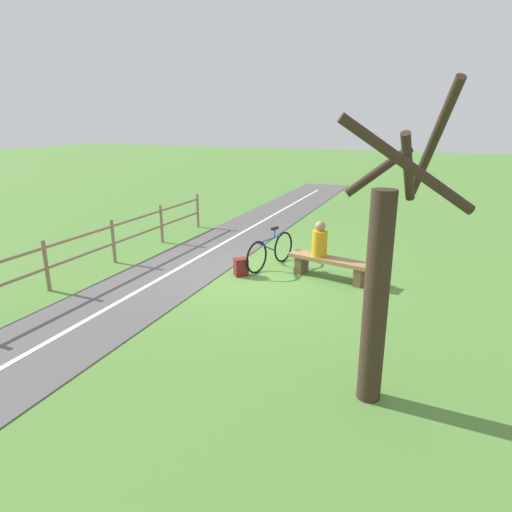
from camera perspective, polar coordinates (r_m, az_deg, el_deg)
The scene contains 9 objects.
ground_plane at distance 9.82m, azimuth -0.91°, elevation -2.21°, with size 80.00×80.00×0.00m, color #548438.
paved_path at distance 7.61m, azimuth -24.35°, elevation -9.67°, with size 2.11×36.00×0.02m, color #565454.
path_centre_line at distance 7.60m, azimuth -24.36°, elevation -9.60°, with size 0.10×32.00×0.00m, color silver.
bench at distance 9.55m, azimuth 9.25°, elevation -1.03°, with size 1.84×0.78×0.45m.
person_seated at distance 9.53m, azimuth 7.98°, elevation 1.89°, with size 0.38×0.38×0.75m.
bicycle at distance 10.13m, azimuth 1.83°, elevation 0.62°, with size 0.48×1.69×0.89m.
backpack at distance 9.66m, azimuth -1.90°, elevation -1.39°, with size 0.35×0.35×0.38m.
fence_roadside at distance 10.21m, azimuth -20.93°, elevation 0.94°, with size 0.11×9.79×1.02m.
tree_by_path at distance 5.20m, azimuth 15.45°, elevation -2.54°, with size 1.35×1.54×3.60m.
Camera 1 is at (-3.68, 8.52, 3.22)m, focal length 31.94 mm.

